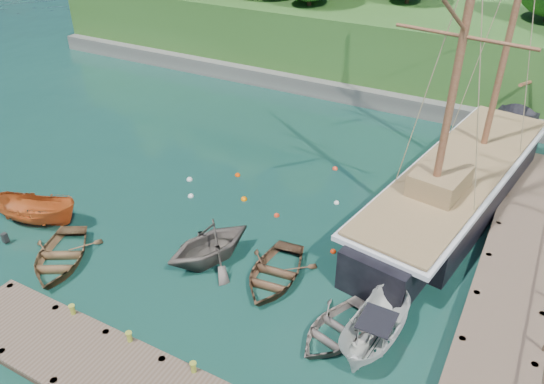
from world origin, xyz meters
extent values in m
plane|color=#12312C|center=(0.00, 0.00, 0.00)|extent=(160.00, 160.00, 0.00)
cylinder|color=#2F251C|center=(-7.70, -5.20, 0.05)|extent=(0.28, 0.28, 1.10)
cube|color=brown|center=(11.50, 7.00, 0.54)|extent=(3.20, 24.00, 0.12)
cube|color=#2F251C|center=(11.50, 7.00, 0.38)|extent=(3.20, 24.00, 0.20)
cylinder|color=#2F251C|center=(10.20, 18.70, 0.05)|extent=(0.28, 0.28, 1.10)
cylinder|color=olive|center=(-4.00, -5.10, 0.00)|extent=(0.26, 0.26, 0.45)
cylinder|color=olive|center=(-1.00, -5.10, 0.00)|extent=(0.26, 0.26, 0.45)
cylinder|color=olive|center=(2.00, -5.10, 0.00)|extent=(0.26, 0.26, 0.45)
imported|color=brown|center=(-7.62, -2.57, 0.00)|extent=(5.19, 5.68, 0.96)
imported|color=#5A514A|center=(-1.46, 0.96, 0.00)|extent=(5.18, 5.52, 2.33)
imported|color=#523724|center=(1.86, 1.25, 0.00)|extent=(3.77, 4.91, 0.94)
imported|color=slate|center=(5.66, -0.50, 0.00)|extent=(3.86, 4.68, 0.84)
imported|color=#BB531F|center=(-11.08, -0.80, 0.00)|extent=(4.97, 2.98, 1.80)
imported|color=silver|center=(7.18, -0.34, 0.00)|extent=(2.22, 4.96, 1.86)
cube|color=black|center=(7.65, 11.43, 0.68)|extent=(6.71, 14.50, 2.90)
cube|color=black|center=(9.09, 20.29, 0.68)|extent=(3.16, 4.73, 2.61)
cube|color=black|center=(6.37, 3.56, 0.68)|extent=(3.71, 4.05, 2.75)
cube|color=silver|center=(7.65, 11.43, 2.11)|extent=(7.47, 18.83, 0.25)
cube|color=brown|center=(7.65, 11.43, 2.36)|extent=(7.00, 18.37, 0.12)
cube|color=brown|center=(7.17, 8.48, 2.96)|extent=(2.72, 3.32, 1.20)
cylinder|color=brown|center=(9.65, 23.74, 3.56)|extent=(1.35, 6.85, 1.69)
cylinder|color=brown|center=(8.23, 14.97, 10.06)|extent=(0.36, 0.36, 15.40)
cylinder|color=brown|center=(7.07, 7.89, 9.44)|extent=(0.36, 0.36, 14.17)
sphere|color=silver|center=(-5.65, 5.16, 0.00)|extent=(0.33, 0.33, 0.33)
sphere|color=#FA7300|center=(-2.82, 6.33, 0.00)|extent=(0.35, 0.35, 0.35)
sphere|color=red|center=(-0.43, 5.79, 0.00)|extent=(0.31, 0.31, 0.31)
sphere|color=silver|center=(1.92, 8.49, 0.00)|extent=(0.30, 0.30, 0.30)
sphere|color=#ED3F00|center=(-4.55, 8.45, 0.00)|extent=(0.33, 0.33, 0.33)
sphere|color=#F83F21|center=(0.34, 12.03, 0.00)|extent=(0.33, 0.33, 0.33)
sphere|color=silver|center=(-6.81, 6.62, 0.00)|extent=(0.35, 0.35, 0.35)
sphere|color=#F4350C|center=(3.46, 4.38, 0.00)|extent=(0.30, 0.30, 0.30)
cube|color=#474744|center=(-8.00, 24.00, 0.60)|extent=(50.00, 4.00, 1.40)
cube|color=#264A19|center=(-8.00, 30.00, 3.00)|extent=(50.00, 14.00, 6.00)
camera|label=1|loc=(10.59, -14.95, 16.26)|focal=35.00mm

